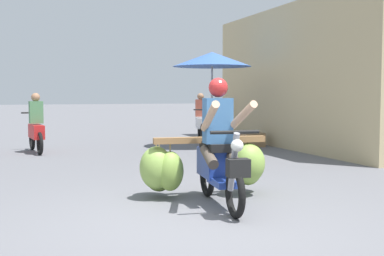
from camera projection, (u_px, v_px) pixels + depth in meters
name	position (u px, v px, depth m)	size (l,w,h in m)	color
ground_plane	(200.00, 224.00, 5.19)	(120.00, 120.00, 0.00)	slate
motorbike_main_loaded	(206.00, 162.00, 6.37)	(1.86, 1.89, 1.58)	black
motorbike_distant_ahead_left	(36.00, 129.00, 11.41)	(0.50, 1.62, 1.40)	black
motorbike_distant_ahead_right	(201.00, 121.00, 14.71)	(0.66, 1.58, 1.40)	black
shopfront_building	(350.00, 78.00, 13.06)	(4.23, 7.33, 3.59)	tan
market_umbrella_near_shop	(212.00, 59.00, 12.37)	(2.01, 2.01, 2.44)	#99999E
produce_crate	(253.00, 140.00, 12.74)	(0.56, 0.40, 0.36)	olive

